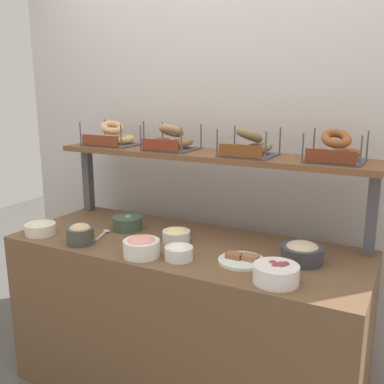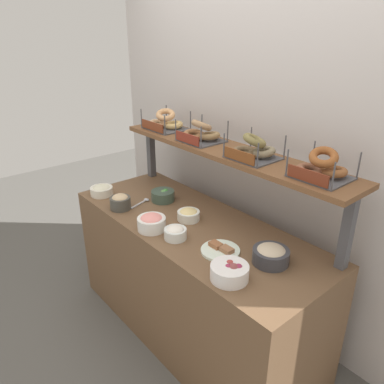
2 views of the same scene
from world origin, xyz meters
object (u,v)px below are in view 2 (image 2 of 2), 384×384
(bowl_egg_salad, at_px, (189,215))
(bowl_lox_spread, at_px, (152,222))
(bowl_potato_salad, at_px, (102,190))
(bowl_veggie_mix, at_px, (163,195))
(serving_spoon_near_plate, at_px, (143,202))
(bowl_beet_salad, at_px, (230,272))
(bowl_hummus, at_px, (120,202))
(bowl_cream_cheese, at_px, (175,232))
(bagel_basket_plain, at_px, (165,123))
(bagel_basket_everything, at_px, (201,134))
(bagel_basket_cinnamon_raisin, at_px, (321,168))
(serving_plate_white, at_px, (220,250))
(bowl_tuna_salad, at_px, (271,255))
(bagel_basket_poppy, at_px, (253,150))

(bowl_egg_salad, height_order, bowl_lox_spread, bowl_lox_spread)
(bowl_potato_salad, height_order, bowl_veggie_mix, bowl_veggie_mix)
(serving_spoon_near_plate, bearing_deg, bowl_veggie_mix, 64.84)
(bowl_beet_salad, bearing_deg, bowl_hummus, -179.38)
(bowl_cream_cheese, relative_size, bowl_beet_salad, 0.70)
(bowl_cream_cheese, bearing_deg, bagel_basket_plain, 146.70)
(bowl_veggie_mix, height_order, bagel_basket_everything, bagel_basket_everything)
(bagel_basket_plain, distance_m, bagel_basket_cinnamon_raisin, 1.29)
(bagel_basket_everything, bearing_deg, bowl_beet_salad, -32.33)
(bowl_hummus, relative_size, bowl_veggie_mix, 0.85)
(bowl_potato_salad, relative_size, bowl_egg_salad, 1.14)
(bowl_beet_salad, distance_m, serving_plate_white, 0.24)
(bowl_veggie_mix, distance_m, bowl_egg_salad, 0.34)
(bowl_tuna_salad, relative_size, bowl_egg_salad, 1.33)
(bowl_hummus, relative_size, serving_plate_white, 0.65)
(bowl_veggie_mix, bearing_deg, bowl_tuna_salad, -1.51)
(bowl_lox_spread, relative_size, serving_spoon_near_plate, 1.01)
(bowl_tuna_salad, bearing_deg, bowl_cream_cheese, -156.03)
(bowl_potato_salad, distance_m, bagel_basket_everything, 0.85)
(bowl_beet_salad, distance_m, bagel_basket_everything, 1.01)
(bowl_tuna_salad, distance_m, bagel_basket_everything, 0.95)
(bowl_tuna_salad, relative_size, serving_plate_white, 0.89)
(bowl_veggie_mix, height_order, bagel_basket_cinnamon_raisin, bagel_basket_cinnamon_raisin)
(bowl_egg_salad, height_order, serving_plate_white, bowl_egg_salad)
(bowl_tuna_salad, bearing_deg, bagel_basket_poppy, 147.72)
(bowl_tuna_salad, xyz_separation_m, bowl_veggie_mix, (-0.97, 0.03, -0.01))
(bowl_hummus, relative_size, serving_spoon_near_plate, 0.81)
(bowl_tuna_salad, relative_size, bowl_veggie_mix, 1.16)
(bowl_veggie_mix, bearing_deg, bowl_beet_salad, -16.89)
(bagel_basket_everything, xyz_separation_m, bagel_basket_poppy, (0.46, -0.01, -0.00))
(serving_plate_white, distance_m, bagel_basket_cinnamon_raisin, 0.67)
(bowl_tuna_salad, distance_m, bagel_basket_cinnamon_raisin, 0.50)
(bagel_basket_plain, bearing_deg, bowl_veggie_mix, -41.20)
(bowl_tuna_salad, relative_size, bowl_lox_spread, 1.10)
(bowl_veggie_mix, bearing_deg, bowl_egg_salad, -7.92)
(bowl_beet_salad, bearing_deg, bowl_egg_salad, 158.37)
(bowl_hummus, distance_m, bagel_basket_everything, 0.70)
(bowl_tuna_salad, relative_size, bagel_basket_poppy, 0.67)
(bowl_cream_cheese, height_order, bagel_basket_plain, bagel_basket_plain)
(serving_spoon_near_plate, distance_m, bagel_basket_plain, 0.61)
(bagel_basket_everything, bearing_deg, bowl_lox_spread, -75.91)
(bowl_veggie_mix, relative_size, bagel_basket_plain, 0.53)
(serving_plate_white, bearing_deg, bowl_beet_salad, -33.51)
(bowl_hummus, distance_m, bowl_potato_salad, 0.29)
(bowl_cream_cheese, distance_m, bagel_basket_cinnamon_raisin, 0.87)
(bowl_beet_salad, height_order, bagel_basket_plain, bagel_basket_plain)
(serving_spoon_near_plate, height_order, bagel_basket_poppy, bagel_basket_poppy)
(bowl_egg_salad, distance_m, bagel_basket_everything, 0.54)
(bowl_potato_salad, height_order, bagel_basket_everything, bagel_basket_everything)
(bowl_beet_salad, relative_size, bagel_basket_poppy, 0.66)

